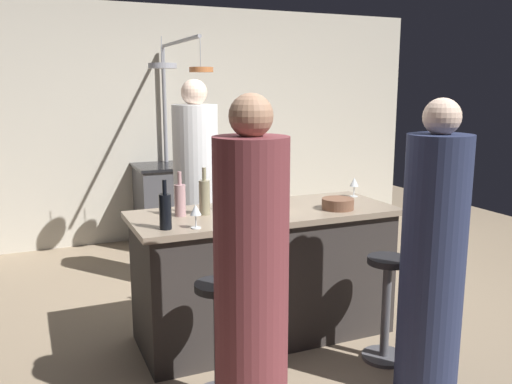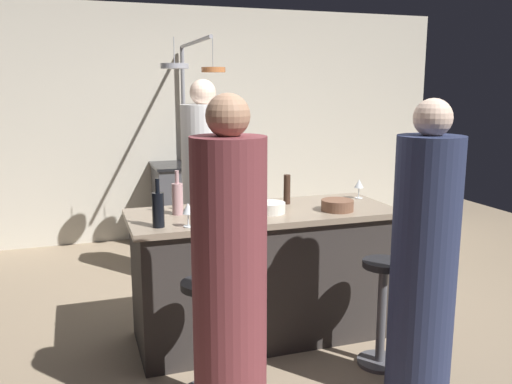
{
  "view_description": "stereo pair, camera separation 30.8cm",
  "coord_description": "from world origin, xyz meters",
  "px_view_note": "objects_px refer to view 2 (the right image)",
  "views": [
    {
      "loc": [
        -1.47,
        -3.24,
        1.73
      ],
      "look_at": [
        0.0,
        0.15,
        1.0
      ],
      "focal_mm": 37.92,
      "sensor_mm": 36.0,
      "label": 1
    },
    {
      "loc": [
        -1.18,
        -3.35,
        1.73
      ],
      "look_at": [
        0.0,
        0.15,
        1.0
      ],
      "focal_mm": 37.92,
      "sensor_mm": 36.0,
      "label": 2
    }
  ],
  "objects_px": {
    "chef": "(205,194)",
    "wine_bottle_rose": "(177,198)",
    "wine_bottle_amber": "(241,195)",
    "mixing_bowl_wooden": "(337,205)",
    "bar_stool_left": "(205,334)",
    "guest_right": "(424,266)",
    "wine_bottle_red": "(241,189)",
    "mixing_bowl_ceramic": "(270,208)",
    "potted_plant": "(378,228)",
    "guest_left": "(230,286)",
    "wine_glass_by_chef": "(359,184)",
    "bar_stool_right": "(382,308)",
    "wine_bottle_dark": "(158,209)",
    "stove_range": "(190,203)",
    "wine_glass_near_left_guest": "(238,203)",
    "wine_glass_near_right_guest": "(188,210)",
    "wine_bottle_white": "(202,196)",
    "pepper_mill": "(287,189)"
  },
  "relations": [
    {
      "from": "guest_right",
      "to": "wine_bottle_rose",
      "type": "bearing_deg",
      "value": 136.33
    },
    {
      "from": "mixing_bowl_wooden",
      "to": "chef",
      "type": "bearing_deg",
      "value": 117.47
    },
    {
      "from": "guest_right",
      "to": "potted_plant",
      "type": "distance_m",
      "value": 2.66
    },
    {
      "from": "wine_bottle_amber",
      "to": "mixing_bowl_wooden",
      "type": "distance_m",
      "value": 0.65
    },
    {
      "from": "chef",
      "to": "wine_bottle_rose",
      "type": "xyz_separation_m",
      "value": [
        -0.41,
        -0.98,
        0.18
      ]
    },
    {
      "from": "guest_right",
      "to": "pepper_mill",
      "type": "height_order",
      "value": "guest_right"
    },
    {
      "from": "chef",
      "to": "bar_stool_right",
      "type": "relative_size",
      "value": 2.62
    },
    {
      "from": "potted_plant",
      "to": "wine_glass_near_right_guest",
      "type": "height_order",
      "value": "wine_glass_near_right_guest"
    },
    {
      "from": "mixing_bowl_ceramic",
      "to": "wine_glass_by_chef",
      "type": "bearing_deg",
      "value": 16.6
    },
    {
      "from": "pepper_mill",
      "to": "wine_bottle_white",
      "type": "xyz_separation_m",
      "value": [
        -0.64,
        -0.1,
        0.02
      ]
    },
    {
      "from": "guest_left",
      "to": "wine_glass_by_chef",
      "type": "distance_m",
      "value": 1.77
    },
    {
      "from": "chef",
      "to": "wine_bottle_rose",
      "type": "bearing_deg",
      "value": -112.6
    },
    {
      "from": "chef",
      "to": "wine_glass_by_chef",
      "type": "height_order",
      "value": "chef"
    },
    {
      "from": "bar_stool_right",
      "to": "wine_glass_by_chef",
      "type": "distance_m",
      "value": 1.03
    },
    {
      "from": "bar_stool_right",
      "to": "guest_left",
      "type": "relative_size",
      "value": 0.4
    },
    {
      "from": "chef",
      "to": "mixing_bowl_ceramic",
      "type": "xyz_separation_m",
      "value": [
        0.17,
        -1.14,
        0.11
      ]
    },
    {
      "from": "chef",
      "to": "potted_plant",
      "type": "distance_m",
      "value": 1.97
    },
    {
      "from": "potted_plant",
      "to": "wine_bottle_dark",
      "type": "xyz_separation_m",
      "value": [
        -2.46,
        -1.56,
        0.71
      ]
    },
    {
      "from": "bar_stool_left",
      "to": "wine_bottle_dark",
      "type": "xyz_separation_m",
      "value": [
        -0.18,
        0.41,
        0.64
      ]
    },
    {
      "from": "bar_stool_right",
      "to": "potted_plant",
      "type": "height_order",
      "value": "bar_stool_right"
    },
    {
      "from": "chef",
      "to": "guest_left",
      "type": "bearing_deg",
      "value": -99.98
    },
    {
      "from": "pepper_mill",
      "to": "mixing_bowl_ceramic",
      "type": "xyz_separation_m",
      "value": [
        -0.21,
        -0.23,
        -0.07
      ]
    },
    {
      "from": "wine_bottle_white",
      "to": "bar_stool_right",
      "type": "bearing_deg",
      "value": -34.54
    },
    {
      "from": "bar_stool_right",
      "to": "wine_bottle_white",
      "type": "distance_m",
      "value": 1.35
    },
    {
      "from": "chef",
      "to": "wine_bottle_rose",
      "type": "distance_m",
      "value": 1.08
    },
    {
      "from": "wine_glass_by_chef",
      "to": "wine_glass_near_right_guest",
      "type": "bearing_deg",
      "value": -163.07
    },
    {
      "from": "bar_stool_right",
      "to": "wine_bottle_rose",
      "type": "height_order",
      "value": "wine_bottle_rose"
    },
    {
      "from": "potted_plant",
      "to": "wine_bottle_white",
      "type": "distance_m",
      "value": 2.6
    },
    {
      "from": "bar_stool_left",
      "to": "wine_bottle_rose",
      "type": "xyz_separation_m",
      "value": [
        -0.01,
        0.69,
        0.63
      ]
    },
    {
      "from": "wine_glass_near_left_guest",
      "to": "mixing_bowl_wooden",
      "type": "xyz_separation_m",
      "value": [
        0.7,
        0.01,
        -0.07
      ]
    },
    {
      "from": "bar_stool_right",
      "to": "wine_glass_near_right_guest",
      "type": "relative_size",
      "value": 4.66
    },
    {
      "from": "stove_range",
      "to": "potted_plant",
      "type": "bearing_deg",
      "value": -32.67
    },
    {
      "from": "bar_stool_right",
      "to": "guest_right",
      "type": "xyz_separation_m",
      "value": [
        0.0,
        -0.39,
        0.4
      ]
    },
    {
      "from": "guest_left",
      "to": "bar_stool_right",
      "type": "bearing_deg",
      "value": 18.88
    },
    {
      "from": "potted_plant",
      "to": "wine_bottle_dark",
      "type": "relative_size",
      "value": 1.77
    },
    {
      "from": "chef",
      "to": "mixing_bowl_ceramic",
      "type": "bearing_deg",
      "value": -81.26
    },
    {
      "from": "wine_glass_near_left_guest",
      "to": "wine_glass_by_chef",
      "type": "relative_size",
      "value": 1.0
    },
    {
      "from": "bar_stool_right",
      "to": "wine_bottle_red",
      "type": "xyz_separation_m",
      "value": [
        -0.66,
        0.82,
        0.64
      ]
    },
    {
      "from": "potted_plant",
      "to": "stove_range",
      "type": "bearing_deg",
      "value": 147.33
    },
    {
      "from": "bar_stool_left",
      "to": "wine_glass_near_left_guest",
      "type": "relative_size",
      "value": 4.66
    },
    {
      "from": "wine_bottle_red",
      "to": "wine_bottle_dark",
      "type": "distance_m",
      "value": 0.76
    },
    {
      "from": "potted_plant",
      "to": "wine_bottle_red",
      "type": "height_order",
      "value": "wine_bottle_red"
    },
    {
      "from": "chef",
      "to": "bar_stool_left",
      "type": "relative_size",
      "value": 2.62
    },
    {
      "from": "wine_bottle_dark",
      "to": "mixing_bowl_ceramic",
      "type": "bearing_deg",
      "value": 9.8
    },
    {
      "from": "wine_bottle_red",
      "to": "mixing_bowl_ceramic",
      "type": "relative_size",
      "value": 1.46
    },
    {
      "from": "stove_range",
      "to": "wine_bottle_dark",
      "type": "relative_size",
      "value": 3.03
    },
    {
      "from": "guest_right",
      "to": "guest_left",
      "type": "height_order",
      "value": "guest_left"
    },
    {
      "from": "bar_stool_left",
      "to": "potted_plant",
      "type": "distance_m",
      "value": 3.01
    },
    {
      "from": "pepper_mill",
      "to": "guest_right",
      "type": "bearing_deg",
      "value": -73.82
    },
    {
      "from": "potted_plant",
      "to": "guest_right",
      "type": "bearing_deg",
      "value": -116.19
    }
  ]
}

